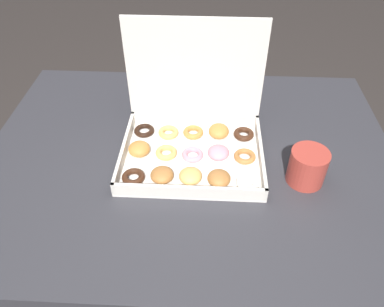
{
  "coord_description": "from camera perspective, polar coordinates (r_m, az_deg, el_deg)",
  "views": [
    {
      "loc": [
        0.04,
        -0.71,
        1.38
      ],
      "look_at": [
        0.01,
        -0.01,
        0.76
      ],
      "focal_mm": 35.0,
      "sensor_mm": 36.0,
      "label": 1
    }
  ],
  "objects": [
    {
      "name": "dining_table",
      "position": [
        1.03,
        -0.37,
        -4.77
      ],
      "size": [
        1.05,
        0.81,
        0.75
      ],
      "color": "#2D2D33",
      "rests_on": "ground_plane"
    },
    {
      "name": "ground_plane",
      "position": [
        1.55,
        -0.26,
        -21.02
      ],
      "size": [
        8.0,
        8.0,
        0.0
      ],
      "primitive_type": "plane",
      "color": "#2D2826"
    },
    {
      "name": "coffee_mug",
      "position": [
        0.9,
        17.2,
        -1.86
      ],
      "size": [
        0.09,
        0.09,
        0.08
      ],
      "color": "#A3382D",
      "rests_on": "dining_table"
    },
    {
      "name": "donut_box",
      "position": [
        0.93,
        0.12,
        3.53
      ],
      "size": [
        0.35,
        0.28,
        0.3
      ],
      "color": "silver",
      "rests_on": "dining_table"
    }
  ]
}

